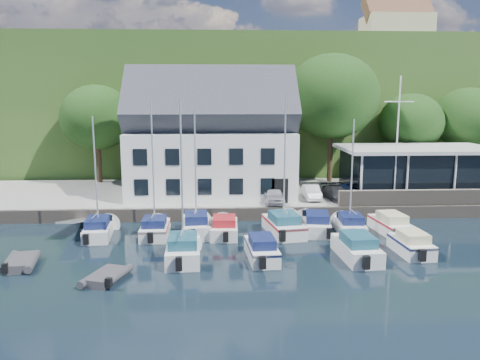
{
  "coord_description": "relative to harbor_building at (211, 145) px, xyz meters",
  "views": [
    {
      "loc": [
        -6.47,
        -23.99,
        9.48
      ],
      "look_at": [
        -4.87,
        9.0,
        3.55
      ],
      "focal_mm": 35.0,
      "sensor_mm": 36.0,
      "label": 1
    }
  ],
  "objects": [
    {
      "name": "ground",
      "position": [
        7.0,
        -16.5,
        -5.35
      ],
      "size": [
        180.0,
        180.0,
        0.0
      ],
      "primitive_type": "plane",
      "color": "black",
      "rests_on": "ground"
    },
    {
      "name": "quay",
      "position": [
        7.0,
        1.0,
        -4.85
      ],
      "size": [
        60.0,
        13.0,
        1.0
      ],
      "primitive_type": "cube",
      "color": "gray",
      "rests_on": "ground"
    },
    {
      "name": "quay_face",
      "position": [
        7.0,
        -5.5,
        -4.85
      ],
      "size": [
        60.0,
        0.3,
        1.0
      ],
      "primitive_type": "cube",
      "color": "#645A50",
      "rests_on": "ground"
    },
    {
      "name": "hillside",
      "position": [
        7.0,
        45.5,
        2.65
      ],
      "size": [
        160.0,
        75.0,
        16.0
      ],
      "primitive_type": "cube",
      "color": "#2A4A1C",
      "rests_on": "ground"
    },
    {
      "name": "field_patch",
      "position": [
        15.0,
        53.5,
        10.8
      ],
      "size": [
        50.0,
        30.0,
        0.3
      ],
      "primitive_type": "cube",
      "color": "olive",
      "rests_on": "hillside"
    },
    {
      "name": "farmhouse",
      "position": [
        29.0,
        35.5,
        14.75
      ],
      "size": [
        10.4,
        7.0,
        8.2
      ],
      "primitive_type": null,
      "color": "beige",
      "rests_on": "hillside"
    },
    {
      "name": "harbor_building",
      "position": [
        0.0,
        0.0,
        0.0
      ],
      "size": [
        14.4,
        8.2,
        8.7
      ],
      "primitive_type": null,
      "color": "white",
      "rests_on": "quay"
    },
    {
      "name": "club_pavilion",
      "position": [
        18.0,
        -0.5,
        -2.3
      ],
      "size": [
        13.2,
        7.2,
        4.1
      ],
      "primitive_type": null,
      "color": "black",
      "rests_on": "quay"
    },
    {
      "name": "seawall",
      "position": [
        19.0,
        -5.1,
        -3.75
      ],
      "size": [
        18.0,
        0.5,
        1.2
      ],
      "primitive_type": "cube",
      "color": "#645A50",
      "rests_on": "quay"
    },
    {
      "name": "gangway",
      "position": [
        -9.5,
        -7.5,
        -5.35
      ],
      "size": [
        1.2,
        6.0,
        1.4
      ],
      "primitive_type": null,
      "color": "silver",
      "rests_on": "ground"
    },
    {
      "name": "car_silver",
      "position": [
        5.02,
        -3.72,
        -3.7
      ],
      "size": [
        1.55,
        3.84,
        1.31
      ],
      "primitive_type": "imported",
      "rotation": [
        0.0,
        0.0,
        -0.0
      ],
      "color": "silver",
      "rests_on": "quay"
    },
    {
      "name": "car_white",
      "position": [
        8.38,
        -2.52,
        -3.77
      ],
      "size": [
        1.32,
        3.53,
        1.15
      ],
      "primitive_type": "imported",
      "rotation": [
        0.0,
        0.0,
        -0.03
      ],
      "color": "silver",
      "rests_on": "quay"
    },
    {
      "name": "car_dgrey",
      "position": [
        10.37,
        -2.85,
        -3.8
      ],
      "size": [
        2.09,
        4.0,
        1.11
      ],
      "primitive_type": "imported",
      "rotation": [
        0.0,
        0.0,
        0.15
      ],
      "color": "#2E2E33",
      "rests_on": "quay"
    },
    {
      "name": "car_blue",
      "position": [
        12.63,
        -2.61,
        -3.66
      ],
      "size": [
        2.76,
        4.35,
        1.39
      ],
      "primitive_type": "imported",
      "rotation": [
        0.0,
        0.0,
        0.31
      ],
      "color": "navy",
      "rests_on": "quay"
    },
    {
      "name": "flagpole",
      "position": [
        14.99,
        -3.56,
        0.68
      ],
      "size": [
        2.42,
        0.2,
        10.07
      ],
      "primitive_type": null,
      "color": "white",
      "rests_on": "quay"
    },
    {
      "name": "tree_0",
      "position": [
        -11.28,
        6.26,
        0.45
      ],
      "size": [
        7.03,
        7.03,
        9.6
      ],
      "primitive_type": null,
      "color": "black",
      "rests_on": "quay"
    },
    {
      "name": "tree_1",
      "position": [
        -3.94,
        6.15,
        0.58
      ],
      "size": [
        7.22,
        7.22,
        9.86
      ],
      "primitive_type": null,
      "color": "black",
      "rests_on": "quay"
    },
    {
      "name": "tree_2",
      "position": [
        3.15,
        4.98,
        1.06
      ],
      "size": [
        7.92,
        7.92,
        10.82
      ],
      "primitive_type": null,
      "color": "black",
      "rests_on": "quay"
    },
    {
      "name": "tree_3",
      "position": [
        11.8,
        5.53,
        1.96
      ],
      "size": [
        9.23,
        9.23,
        12.62
      ],
      "primitive_type": null,
      "color": "black",
      "rests_on": "quay"
    },
    {
      "name": "tree_4",
      "position": [
        20.02,
        5.86,
        0.04
      ],
      "size": [
        6.42,
        6.42,
        8.78
      ],
      "primitive_type": null,
      "color": "black",
      "rests_on": "quay"
    },
    {
      "name": "tree_5",
      "position": [
        25.73,
        5.76,
        0.33
      ],
      "size": [
        6.85,
        6.85,
        9.36
      ],
      "primitive_type": null,
      "color": "black",
      "rests_on": "quay"
    },
    {
      "name": "boat_r1_0",
      "position": [
        -7.64,
        -9.24,
        -1.18
      ],
      "size": [
        2.46,
        6.03,
        8.35
      ],
      "primitive_type": null,
      "rotation": [
        0.0,
        0.0,
        0.11
      ],
      "color": "silver",
      "rests_on": "ground"
    },
    {
      "name": "boat_r1_1",
      "position": [
        -3.79,
        -9.4,
        -1.12
      ],
      "size": [
        2.05,
        5.17,
        8.45
      ],
      "primitive_type": null,
      "rotation": [
        0.0,
        0.0,
        0.02
      ],
      "color": "silver",
      "rests_on": "ground"
    },
    {
      "name": "boat_r1_2",
      "position": [
        -0.99,
        -8.96,
        -0.61
      ],
      "size": [
        2.34,
        5.76,
        9.48
      ],
      "primitive_type": null,
      "rotation": [
        0.0,
        0.0,
        0.07
      ],
      "color": "silver",
      "rests_on": "ground"
    },
    {
      "name": "boat_r1_3",
      "position": [
        0.95,
        -9.36,
        -4.67
      ],
      "size": [
        2.15,
        5.29,
        1.37
      ],
      "primitive_type": null,
      "rotation": [
        0.0,
        0.0,
        -0.03
      ],
      "color": "silver",
      "rests_on": "ground"
    },
    {
      "name": "boat_r1_4",
      "position": [
        5.09,
        -9.16,
        -0.62
      ],
      "size": [
        3.22,
        6.56,
        9.46
      ],
      "primitive_type": null,
      "rotation": [
        0.0,
        0.0,
        0.16
      ],
      "color": "silver",
      "rests_on": "ground"
    },
    {
      "name": "boat_r1_5",
      "position": [
        7.49,
        -8.8,
        -4.63
      ],
      "size": [
        2.95,
        6.15,
        1.44
      ],
      "primitive_type": null,
      "rotation": [
        0.0,
        0.0,
        -0.17
      ],
      "color": "silver",
      "rests_on": "ground"
    },
    {
      "name": "boat_r1_6",
      "position": [
        9.74,
        -9.24,
        -1.05
      ],
      "size": [
        2.29,
        5.63,
        8.6
      ],
      "primitive_type": null,
      "rotation": [
        0.0,
        0.0,
        -0.08
      ],
      "color": "silver",
      "rests_on": "ground"
    },
    {
      "name": "boat_r1_7",
      "position": [
        12.66,
        -9.18,
        -4.63
      ],
      "size": [
        2.52,
        5.83,
        1.45
      ],
      "primitive_type": null,
      "rotation": [
        0.0,
        0.0,
        0.11
      ],
      "color": "silver",
      "rests_on": "ground"
    },
    {
      "name": "boat_r2_1",
      "position": [
        -1.52,
        -14.19,
        -0.59
      ],
      "size": [
        2.32,
        5.89,
        9.52
      ],
      "primitive_type": null,
      "rotation": [
        0.0,
        0.0,
        0.04
      ],
      "color": "silver",
      "rests_on": "ground"
    },
    {
      "name": "boat_r2_2",
      "position": [
        3.09,
        -14.17,
        -4.63
      ],
      "size": [
        2.13,
        5.7,
        1.43
      ],
      "primitive_type": null,
      "rotation": [
        0.0,
        0.0,
        0.07
      ],
      "color": "silver",
      "rests_on": "ground"
    },
    {
      "name": "boat_r2_3",
      "position": [
        8.71,
        -14.33,
        -4.58
      ],
      "size": [
        2.42,
        6.22,
        1.54
      ],
      "primitive_type": null,
      "rotation": [
        0.0,
        0.0,
        0.06
      ],
      "color": "silver",
      "rests_on": "ground"
    },
    {
      "name": "boat_r2_4",
      "position": [
        12.27,
        -13.72,
        -4.64
      ],
      "size": [
        2.12,
        4.92,
        1.43
      ],
      "primitive_type": null,
      "rotation": [
        0.0,
        0.0,
        0.06
      ],
      "color": "silver",
      "rests_on": "ground"
    },
    {
      "name": "dinghy_0",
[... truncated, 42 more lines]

